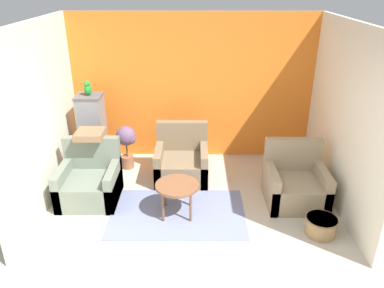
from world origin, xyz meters
name	(u,v)px	position (x,y,z in m)	size (l,w,h in m)	color
ground_plane	(191,268)	(0.00, 0.00, 0.00)	(20.00, 20.00, 0.00)	beige
wall_back_accent	(193,88)	(0.00, 3.11, 1.32)	(4.42, 0.06, 2.63)	orange
wall_left	(39,118)	(-2.18, 1.54, 1.32)	(0.06, 3.08, 2.63)	silver
wall_right	(346,119)	(2.18, 1.54, 1.32)	(0.06, 3.08, 2.63)	silver
area_rug	(178,213)	(-0.21, 1.11, 0.01)	(1.95, 1.25, 0.01)	slate
coffee_table	(177,188)	(-0.21, 1.11, 0.44)	(0.62, 0.62, 0.49)	brown
armchair_left	(90,183)	(-1.56, 1.51, 0.28)	(0.87, 0.83, 0.91)	slate
armchair_right	(295,184)	(1.56, 1.47, 0.28)	(0.87, 0.83, 0.91)	#9E896B
armchair_middle	(182,162)	(-0.18, 2.19, 0.28)	(0.87, 0.83, 0.91)	#7A664C
birdcage	(93,134)	(-1.74, 2.57, 0.65)	(0.56, 0.56, 1.35)	#555559
parrot	(88,88)	(-1.74, 2.57, 1.46)	(0.12, 0.22, 0.26)	#1E842D
potted_plant	(126,141)	(-1.17, 2.54, 0.53)	(0.38, 0.35, 0.79)	brown
wicker_basket	(321,225)	(1.73, 0.66, 0.13)	(0.42, 0.42, 0.25)	#A37F51
throw_pillow	(90,134)	(-1.56, 1.80, 0.96)	(0.42, 0.42, 0.10)	#846647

